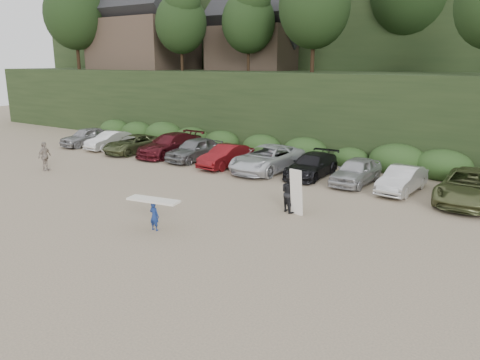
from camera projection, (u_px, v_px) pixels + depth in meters
The scene contains 6 objects.
ground at pixel (195, 221), 20.57m from camera, with size 120.00×120.00×0.00m, color tan.
hillside_backdrop at pixel (419, 16), 46.76m from camera, with size 90.00×41.50×28.00m.
parked_cars at pixel (287, 162), 28.93m from camera, with size 39.55×6.32×1.65m.
distant_walker at pixel (45, 156), 29.85m from camera, with size 1.10×0.46×1.88m, color #A6988C.
child_surfer at pixel (154, 209), 19.28m from camera, with size 2.33×1.03×1.35m.
adult_surfer at pixel (290, 193), 21.64m from camera, with size 1.36×1.03×2.15m.
Camera 1 is at (12.57, -15.01, 6.85)m, focal length 35.00 mm.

